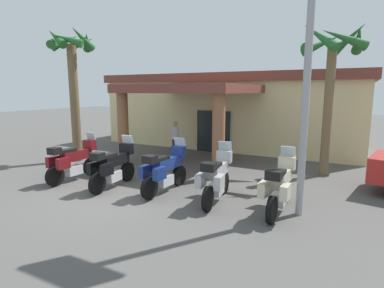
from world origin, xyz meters
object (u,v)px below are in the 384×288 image
Objects in this scene: pedestrian at (175,136)px; palm_tree_near_portico at (332,61)px; motel_building at (232,109)px; motorcycle_silver at (216,178)px; motorcycle_blue at (165,170)px; motorcycle_cream at (280,186)px; palm_tree_roadside at (72,66)px; motorcycle_black at (112,166)px; motorcycle_maroon at (73,161)px.

pedestrian is 7.32m from palm_tree_near_portico.
motel_building is 6.48× the size of motorcycle_silver.
motorcycle_blue is 1.00× the size of motorcycle_cream.
motel_building is at bearing 28.00° from motorcycle_cream.
motorcycle_blue is 7.04m from palm_tree_roadside.
motorcycle_blue is (1.75, 0.38, 0.00)m from motorcycle_black.
motorcycle_cream is 7.62m from pedestrian.
pedestrian reaches higher than motorcycle_blue.
palm_tree_roadside is at bearing 69.31° from motorcycle_silver.
motorcycle_cream is at bearing -96.16° from motorcycle_silver.
motorcycle_blue and motorcycle_cream have the same top height.
motorcycle_maroon is 5.27m from motorcycle_silver.
motel_building reaches higher than pedestrian.
palm_tree_roadside reaches higher than motorcycle_blue.
motel_building is at bearing -11.02° from motorcycle_maroon.
palm_tree_roadside is (-3.41, -2.85, 3.16)m from pedestrian.
motorcycle_maroon is 1.00× the size of motorcycle_black.
pedestrian reaches higher than motorcycle_maroon.
pedestrian is (-2.44, 4.73, 0.28)m from motorcycle_blue.
pedestrian is 5.45m from palm_tree_roadside.
motel_building is 6.47× the size of motorcycle_black.
motorcycle_cream is at bearing -62.05° from motel_building.
pedestrian is at bearing 177.57° from palm_tree_near_portico.
palm_tree_near_portico is at bearing -40.30° from motel_building.
motel_building is 10.43m from motorcycle_cream.
pedestrian is (-5.94, 4.76, 0.28)m from motorcycle_cream.
motorcycle_cream is (4.80, -9.16, -1.35)m from motel_building.
palm_tree_roadside is at bearing 78.80° from motorcycle_cream.
motel_building is at bearing 11.88° from motorcycle_silver.
pedestrian is 0.29× the size of palm_tree_roadside.
motorcycle_blue is at bearing -81.81° from motorcycle_black.
pedestrian is 0.31× the size of palm_tree_near_portico.
motel_building is 9.62m from motorcycle_black.
motorcycle_maroon is (-2.20, -9.56, -1.35)m from motel_building.
palm_tree_roadside reaches higher than motorcycle_cream.
motorcycle_maroon and motorcycle_silver have the same top height.
motorcycle_black is at bearing 105.80° from motorcycle_blue.
motorcycle_cream is (1.75, 0.01, 0.00)m from motorcycle_silver.
palm_tree_near_portico is (10.02, 2.57, -0.01)m from palm_tree_roadside.
motorcycle_cream is (3.50, -0.03, 0.00)m from motorcycle_blue.
motel_building is at bearing 139.40° from palm_tree_near_portico.
pedestrian is (-0.69, 5.11, 0.28)m from motorcycle_black.
motorcycle_blue is 0.40× the size of palm_tree_near_portico.
motel_building is 9.91m from motorcycle_maroon.
motorcycle_blue is at bearing -17.84° from palm_tree_roadside.
pedestrian is (1.06, 5.16, 0.28)m from motorcycle_maroon.
motorcycle_blue is (1.30, -9.13, -1.35)m from motel_building.
motorcycle_maroon is 0.40× the size of palm_tree_near_portico.
motorcycle_black is at bearing 89.13° from motorcycle_silver.
palm_tree_roadside is (-4.55, -7.25, 2.09)m from motel_building.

